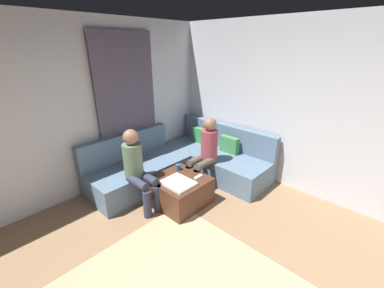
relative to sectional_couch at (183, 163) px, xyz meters
The scene contains 10 objects.
wall_back 2.57m from the sectional_couch, 27.05° to the left, with size 6.00×0.12×2.70m, color silver.
wall_left 2.33m from the sectional_couch, 114.60° to the right, with size 0.12×6.00×2.70m, color silver.
curtain_panel 1.36m from the sectional_couch, 142.74° to the right, with size 0.06×1.10×2.50m, color #595166.
sectional_couch is the anchor object (origin of this frame).
ottoman 0.82m from the sectional_couch, 48.69° to the right, with size 0.76×0.76×0.42m, color #4C2D1E.
folded_blanket 0.99m from the sectional_couch, 48.93° to the right, with size 0.44×0.36×0.04m, color white.
coffee_mug 0.57m from the sectional_couch, 53.64° to the right, with size 0.08×0.08×0.10m, color #334C72.
game_remote 0.83m from the sectional_couch, 28.69° to the right, with size 0.05×0.15×0.02m, color white.
person_on_couch_back 0.61m from the sectional_couch, ahead, with size 0.30×0.60×1.20m.
person_on_couch_side 1.15m from the sectional_couch, 82.17° to the right, with size 0.60×0.30×1.20m.
Camera 1 is at (0.80, -0.95, 2.30)m, focal length 23.03 mm.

